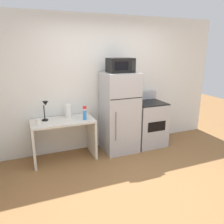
% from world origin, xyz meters
% --- Properties ---
extents(ground_plane, '(12.00, 12.00, 0.00)m').
position_xyz_m(ground_plane, '(0.00, 0.00, 0.00)').
color(ground_plane, olive).
extents(wall_back_white, '(5.00, 0.10, 2.60)m').
position_xyz_m(wall_back_white, '(0.00, 1.70, 1.30)').
color(wall_back_white, white).
rests_on(wall_back_white, ground).
extents(desk, '(1.11, 0.56, 0.75)m').
position_xyz_m(desk, '(-0.94, 1.35, 0.52)').
color(desk, silver).
rests_on(desk, ground).
extents(desk_lamp, '(0.14, 0.12, 0.35)m').
position_xyz_m(desk_lamp, '(-1.21, 1.43, 0.99)').
color(desk_lamp, black).
rests_on(desk_lamp, desk).
extents(spray_bottle, '(0.06, 0.06, 0.25)m').
position_xyz_m(spray_bottle, '(-0.56, 1.23, 0.85)').
color(spray_bottle, '#2D8CEA').
rests_on(spray_bottle, desk).
extents(paper_towel_roll, '(0.11, 0.11, 0.24)m').
position_xyz_m(paper_towel_roll, '(-0.80, 1.49, 0.87)').
color(paper_towel_roll, white).
rests_on(paper_towel_roll, desk).
extents(coffee_mug, '(0.08, 0.08, 0.09)m').
position_xyz_m(coffee_mug, '(-1.35, 1.27, 0.80)').
color(coffee_mug, white).
rests_on(coffee_mug, desk).
extents(refrigerator, '(0.64, 0.64, 1.56)m').
position_xyz_m(refrigerator, '(0.16, 1.32, 0.78)').
color(refrigerator, '#B7B7BC').
rests_on(refrigerator, ground).
extents(microwave, '(0.46, 0.35, 0.26)m').
position_xyz_m(microwave, '(0.16, 1.30, 1.69)').
color(microwave, black).
rests_on(microwave, refrigerator).
extents(oven_range, '(0.63, 0.61, 1.10)m').
position_xyz_m(oven_range, '(0.84, 1.33, 0.47)').
color(oven_range, '#B7B7BC').
rests_on(oven_range, ground).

